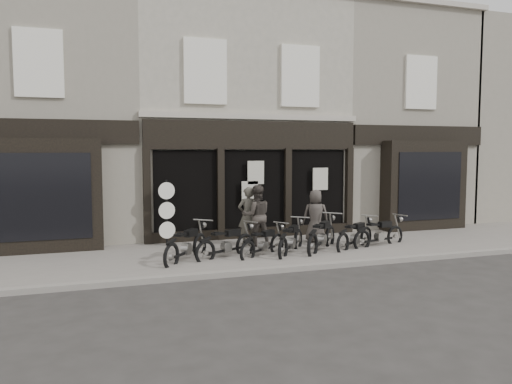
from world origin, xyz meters
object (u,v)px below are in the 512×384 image
object	(u,v)px
motorcycle_4	(322,239)
man_right	(316,216)
advert_sign_post	(167,216)
motorcycle_6	(379,236)
motorcycle_0	(187,248)
motorcycle_3	(291,242)
man_left	(248,216)
motorcycle_1	(227,246)
man_centre	(256,215)
motorcycle_2	(263,246)
motorcycle_5	(355,238)

from	to	relation	value
motorcycle_4	man_right	bearing A→B (deg)	28.10
advert_sign_post	motorcycle_6	bearing A→B (deg)	-28.88
motorcycle_0	motorcycle_6	world-z (taller)	motorcycle_0
motorcycle_3	advert_sign_post	size ratio (longest dim) A/B	0.85
man_left	motorcycle_1	bearing A→B (deg)	49.43
man_left	advert_sign_post	bearing A→B (deg)	-17.89
man_left	advert_sign_post	distance (m)	2.43
motorcycle_0	motorcycle_3	distance (m)	2.94
man_centre	man_right	bearing A→B (deg)	-174.38
motorcycle_2	motorcycle_3	size ratio (longest dim) A/B	0.96
motorcycle_6	motorcycle_5	bearing A→B (deg)	168.03
motorcycle_6	advert_sign_post	world-z (taller)	advert_sign_post
motorcycle_0	motorcycle_2	size ratio (longest dim) A/B	1.08
motorcycle_5	motorcycle_6	world-z (taller)	motorcycle_6
motorcycle_5	motorcycle_6	bearing A→B (deg)	-29.07
motorcycle_1	man_centre	distance (m)	1.84
man_centre	man_right	distance (m)	1.93
motorcycle_1	advert_sign_post	distance (m)	2.49
motorcycle_4	motorcycle_6	distance (m)	1.93
motorcycle_0	motorcycle_1	world-z (taller)	motorcycle_0
man_left	advert_sign_post	xyz separation A→B (m)	(-2.36, 0.55, 0.02)
motorcycle_3	man_right	bearing A→B (deg)	-8.26
motorcycle_1	motorcycle_5	world-z (taller)	motorcycle_1
motorcycle_3	motorcycle_5	bearing A→B (deg)	-48.97
motorcycle_0	man_centre	bearing A→B (deg)	-23.26
man_left	motorcycle_6	bearing A→B (deg)	153.98
advert_sign_post	motorcycle_2	bearing A→B (deg)	-53.70
man_right	motorcycle_2	bearing A→B (deg)	51.81
motorcycle_4	motorcycle_5	bearing A→B (deg)	-45.99
motorcycle_6	man_centre	world-z (taller)	man_centre
motorcycle_3	motorcycle_6	xyz separation A→B (m)	(2.91, 0.10, -0.01)
motorcycle_0	motorcycle_4	xyz separation A→B (m)	(3.92, 0.02, 0.01)
motorcycle_3	motorcycle_5	size ratio (longest dim) A/B	0.96
motorcycle_1	motorcycle_4	world-z (taller)	motorcycle_4
motorcycle_2	man_right	distance (m)	2.56
advert_sign_post	motorcycle_3	bearing A→B (deg)	-44.37
motorcycle_1	man_right	xyz separation A→B (m)	(3.18, 1.15, 0.55)
motorcycle_4	man_left	distance (m)	2.37
man_centre	advert_sign_post	distance (m)	2.68
motorcycle_2	advert_sign_post	bearing A→B (deg)	103.73
motorcycle_6	man_left	size ratio (longest dim) A/B	1.17
motorcycle_1	motorcycle_3	bearing A→B (deg)	-27.93
man_left	man_right	size ratio (longest dim) A/B	1.06
motorcycle_1	man_left	size ratio (longest dim) A/B	1.10
motorcycle_1	motorcycle_6	bearing A→B (deg)	-25.67
motorcycle_0	man_left	distance (m)	2.68
motorcycle_1	motorcycle_2	xyz separation A→B (m)	(1.01, -0.11, -0.03)
motorcycle_1	motorcycle_5	distance (m)	3.92
motorcycle_4	motorcycle_6	bearing A→B (deg)	-44.49
motorcycle_4	man_right	world-z (taller)	man_right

